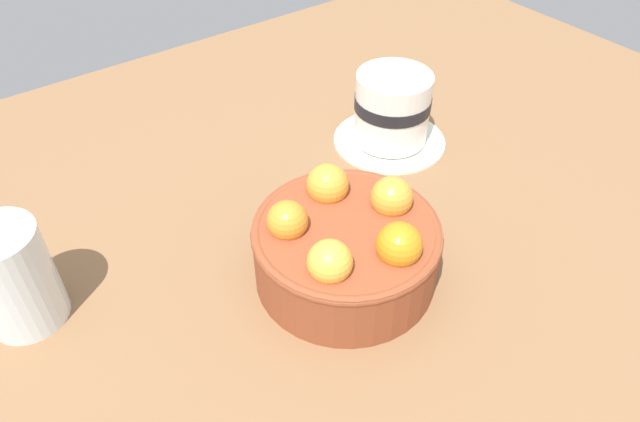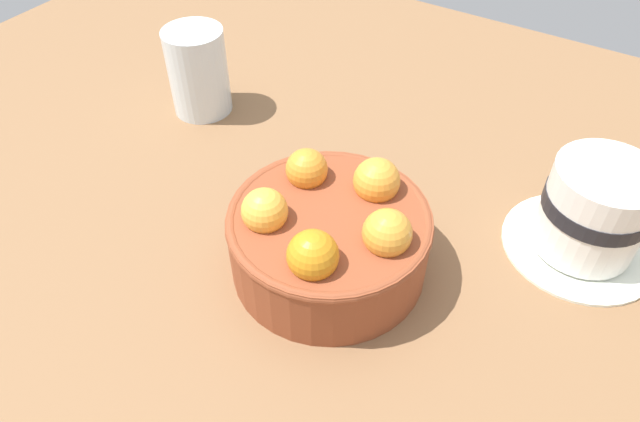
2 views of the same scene
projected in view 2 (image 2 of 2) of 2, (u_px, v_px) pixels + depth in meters
The scene contains 4 objects.
ground_plane at pixel (328, 279), 52.88cm from camera, with size 129.43×106.03×4.02cm, color brown.
terracotta_bowl at pixel (329, 235), 48.72cm from camera, with size 17.08×17.08×9.04cm.
coffee_cup at pixel (593, 213), 50.02cm from camera, with size 13.65×13.65×9.02cm.
water_glass at pixel (198, 71), 65.54cm from camera, with size 6.74×6.74×9.87cm, color silver.
Camera 2 is at (17.26, -28.72, 39.38)cm, focal length 32.60 mm.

